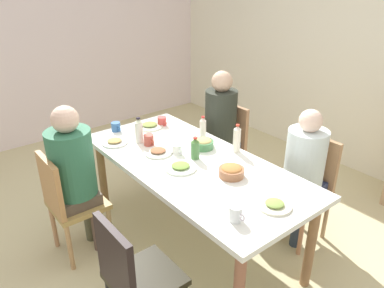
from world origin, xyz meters
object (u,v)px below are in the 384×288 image
object	(u,v)px
person_1	(74,169)
cup_3	(116,127)
chair_3	(307,182)
bottle_3	(195,149)
bottle_0	(203,128)
cup_1	(177,149)
dining_table	(192,171)
plate_1	(115,142)
person_3	(304,165)
plate_2	(150,126)
bowl_1	(203,143)
bottle_1	(139,131)
cup_4	(236,214)
cup_2	(162,121)
chair_2	(226,143)
person_2	(220,122)
chair_1	(67,200)
chair_0	(133,275)
plate_0	(181,167)
plate_4	(158,152)
bottle_2	(237,139)
cup_0	(149,140)
bowl_0	(231,171)
plate_3	(275,205)

from	to	relation	value
person_1	cup_3	bearing A→B (deg)	125.10
chair_3	bottle_3	xyz separation A→B (m)	(-0.52, -0.79, 0.35)
bottle_0	cup_1	bearing A→B (deg)	-73.81
dining_table	plate_1	xyz separation A→B (m)	(-0.67, -0.31, 0.10)
person_3	plate_2	size ratio (longest dim) A/B	4.67
bowl_1	bottle_1	size ratio (longest dim) A/B	0.77
dining_table	bottle_3	world-z (taller)	bottle_3
chair_3	cup_4	size ratio (longest dim) A/B	7.74
person_3	cup_2	size ratio (longest dim) A/B	9.87
bowl_1	bottle_0	world-z (taller)	bottle_0
cup_1	bottle_3	distance (m)	0.17
bowl_1	bottle_0	xyz separation A→B (m)	(-0.15, 0.12, 0.06)
chair_2	cup_1	distance (m)	0.96
person_2	cup_3	xyz separation A→B (m)	(-0.41, -0.92, 0.06)
chair_1	person_3	xyz separation A→B (m)	(1.00, 1.59, 0.20)
dining_table	chair_0	distance (m)	0.99
chair_0	cup_2	xyz separation A→B (m)	(-1.25, 1.08, 0.31)
chair_0	plate_0	bearing A→B (deg)	123.39
plate_4	dining_table	bearing A→B (deg)	24.36
cup_3	bottle_2	xyz separation A→B (m)	(1.00, 0.56, 0.07)
chair_1	cup_4	xyz separation A→B (m)	(1.24, 0.57, 0.32)
person_3	cup_4	world-z (taller)	person_3
cup_0	cup_3	distance (m)	0.45
plate_2	bottle_1	size ratio (longest dim) A/B	1.11
bottle_0	bottle_1	world-z (taller)	bottle_1
chair_1	plate_0	world-z (taller)	chair_1
dining_table	chair_2	bearing A→B (deg)	120.71
person_1	person_3	size ratio (longest dim) A/B	1.07
bottle_2	bottle_3	world-z (taller)	bottle_2
chair_0	chair_1	distance (m)	1.00
person_1	chair_3	xyz separation A→B (m)	(1.00, 1.59, -0.25)
chair_2	plate_4	distance (m)	1.03
person_3	bottle_1	size ratio (longest dim) A/B	5.20
cup_1	plate_0	bearing A→B (deg)	-30.84
chair_2	bottle_0	xyz separation A→B (m)	(0.22, -0.49, 0.37)
bowl_0	bottle_3	xyz separation A→B (m)	(-0.38, -0.03, 0.05)
person_3	chair_3	bearing A→B (deg)	90.00
person_1	person_2	xyz separation A→B (m)	(0.00, 1.50, 0.00)
cup_2	cup_3	distance (m)	0.44
person_1	plate_4	size ratio (longest dim) A/B	5.57
chair_0	cup_4	bearing A→B (deg)	66.86
cup_0	chair_0	bearing A→B (deg)	-37.74
plate_3	bowl_0	distance (m)	0.45
plate_2	cup_3	xyz separation A→B (m)	(-0.11, -0.29, 0.03)
bottle_3	chair_1	bearing A→B (deg)	-117.92
person_1	bowl_0	distance (m)	1.19
chair_0	bowl_1	distance (m)	1.27
plate_2	chair_0	bearing A→B (deg)	-36.67
cup_4	bottle_0	bearing A→B (deg)	149.26
chair_2	person_2	bearing A→B (deg)	-90.00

